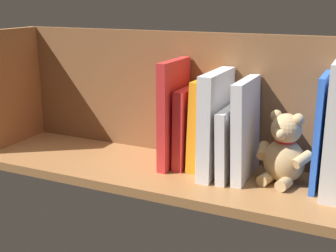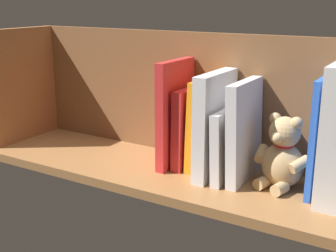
{
  "view_description": "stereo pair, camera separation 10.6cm",
  "coord_description": "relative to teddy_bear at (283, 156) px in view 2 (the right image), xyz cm",
  "views": [
    {
      "loc": [
        -43.24,
        92.78,
        39.88
      ],
      "look_at": [
        0.0,
        0.0,
        10.64
      ],
      "focal_mm": 47.98,
      "sensor_mm": 36.0,
      "label": 1
    },
    {
      "loc": [
        -52.63,
        87.79,
        39.88
      ],
      "look_at": [
        0.0,
        0.0,
        10.64
      ],
      "focal_mm": 47.98,
      "sensor_mm": 36.0,
      "label": 2
    }
  ],
  "objects": [
    {
      "name": "book_7",
      "position": [
        27.09,
        -0.2,
        5.82
      ],
      "size": [
        2.24,
        14.97,
        25.91
      ],
      "primitive_type": "cube",
      "color": "red",
      "rests_on": "ground_plane"
    },
    {
      "name": "book_4",
      "position": [
        15.81,
        0.85,
        4.89
      ],
      "size": [
        3.19,
        17.06,
        24.06
      ],
      "primitive_type": "cube",
      "rotation": [
        0.0,
        0.0,
        0.0
      ],
      "color": "silver",
      "rests_on": "ground_plane"
    },
    {
      "name": "book_2",
      "position": [
        8.81,
        0.24,
        4.19
      ],
      "size": [
        3.34,
        15.84,
        22.73
      ],
      "primitive_type": "cube",
      "rotation": [
        0.0,
        0.04,
        0.0
      ],
      "color": "silver",
      "rests_on": "ground_plane"
    },
    {
      "name": "shelf_side_divider",
      "position": [
        75.64,
        3.23,
        8.8
      ],
      "size": [
        2.4,
        22.63,
        31.88
      ],
      "primitive_type": "cube",
      "color": "#9E6B3D",
      "rests_on": "ground_plane"
    },
    {
      "name": "teddy_bear",
      "position": [
        0.0,
        0.0,
        0.0
      ],
      "size": [
        12.76,
        11.91,
        16.22
      ],
      "rotation": [
        0.0,
        0.0,
        -0.25
      ],
      "color": "tan",
      "rests_on": "ground_plane"
    },
    {
      "name": "shelf_back_panel",
      "position": [
        26.92,
        -8.83,
        8.8
      ],
      "size": [
        101.44,
        1.5,
        31.88
      ],
      "primitive_type": "cube",
      "color": "brown",
      "rests_on": "ground_plane"
    },
    {
      "name": "book_5",
      "position": [
        19.94,
        -1.52,
        3.71
      ],
      "size": [
        3.85,
        12.33,
        21.78
      ],
      "primitive_type": "cube",
      "rotation": [
        0.0,
        -0.04,
        0.0
      ],
      "color": "orange",
      "rests_on": "ground_plane"
    },
    {
      "name": "book_3",
      "position": [
        12.13,
        0.62,
        1.0
      ],
      "size": [
        2.77,
        16.6,
        16.34
      ],
      "primitive_type": "cube",
      "rotation": [
        0.0,
        0.04,
        0.0
      ],
      "color": "silver",
      "rests_on": "ground_plane"
    },
    {
      "name": "book_1",
      "position": [
        -7.07,
        -0.98,
        5.26
      ],
      "size": [
        1.26,
        13.4,
        24.79
      ],
      "primitive_type": "cube",
      "color": "blue",
      "rests_on": "ground_plane"
    },
    {
      "name": "ground_plane",
      "position": [
        26.92,
        3.23,
        -8.24
      ],
      "size": [
        101.44,
        28.63,
        2.2
      ],
      "primitive_type": "cube",
      "color": "#9E6B3D"
    },
    {
      "name": "book_6",
      "position": [
        23.73,
        -1.22,
        2.52
      ],
      "size": [
        2.79,
        12.93,
        19.34
      ],
      "primitive_type": "cube",
      "rotation": [
        0.0,
        -0.01,
        0.0
      ],
      "color": "red",
      "rests_on": "ground_plane"
    }
  ]
}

